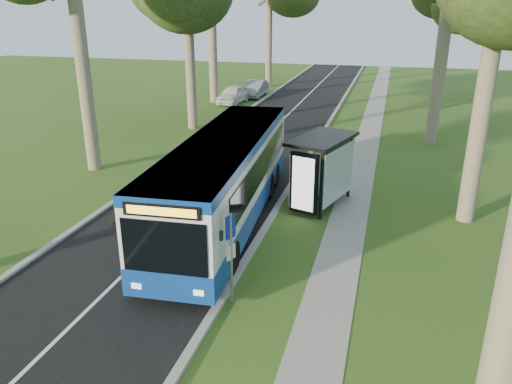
# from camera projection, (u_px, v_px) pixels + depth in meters

# --- Properties ---
(ground) EXTENTS (120.00, 120.00, 0.00)m
(ground) POSITION_uv_depth(u_px,v_px,m) (243.00, 266.00, 16.42)
(ground) COLOR #34561A
(ground) RESTS_ON ground
(road) EXTENTS (7.00, 100.00, 0.02)m
(road) POSITION_uv_depth(u_px,v_px,m) (233.00, 168.00, 26.31)
(road) COLOR black
(road) RESTS_ON ground
(kerb_east) EXTENTS (0.25, 100.00, 0.12)m
(kerb_east) POSITION_uv_depth(u_px,v_px,m) (299.00, 173.00, 25.44)
(kerb_east) COLOR #9E9B93
(kerb_east) RESTS_ON ground
(kerb_west) EXTENTS (0.25, 100.00, 0.12)m
(kerb_west) POSITION_uv_depth(u_px,v_px,m) (172.00, 162.00, 27.15)
(kerb_west) COLOR #9E9B93
(kerb_west) RESTS_ON ground
(centre_line) EXTENTS (0.12, 100.00, 0.00)m
(centre_line) POSITION_uv_depth(u_px,v_px,m) (233.00, 168.00, 26.31)
(centre_line) COLOR white
(centre_line) RESTS_ON road
(footpath) EXTENTS (1.50, 100.00, 0.02)m
(footpath) POSITION_uv_depth(u_px,v_px,m) (358.00, 178.00, 24.72)
(footpath) COLOR gray
(footpath) RESTS_ON ground
(bus) EXTENTS (3.53, 12.98, 3.40)m
(bus) POSITION_uv_depth(u_px,v_px,m) (225.00, 180.00, 19.21)
(bus) COLOR white
(bus) RESTS_ON ground
(bus_stop_sign) EXTENTS (0.19, 0.37, 2.78)m
(bus_stop_sign) POSITION_uv_depth(u_px,v_px,m) (231.00, 249.00, 13.87)
(bus_stop_sign) COLOR gray
(bus_stop_sign) RESTS_ON ground
(bus_shelter) EXTENTS (2.80, 3.86, 2.97)m
(bus_shelter) POSITION_uv_depth(u_px,v_px,m) (324.00, 161.00, 20.36)
(bus_shelter) COLOR black
(bus_shelter) RESTS_ON ground
(litter_bin) EXTENTS (0.52, 0.52, 0.91)m
(litter_bin) POSITION_uv_depth(u_px,v_px,m) (327.00, 181.00, 22.96)
(litter_bin) COLOR black
(litter_bin) RESTS_ON ground
(car_white) EXTENTS (2.10, 4.58, 1.52)m
(car_white) POSITION_uv_depth(u_px,v_px,m) (233.00, 94.00, 43.50)
(car_white) COLOR white
(car_white) RESTS_ON ground
(car_silver) EXTENTS (1.59, 4.53, 1.49)m
(car_silver) POSITION_uv_depth(u_px,v_px,m) (255.00, 89.00, 46.55)
(car_silver) COLOR #95989C
(car_silver) RESTS_ON ground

